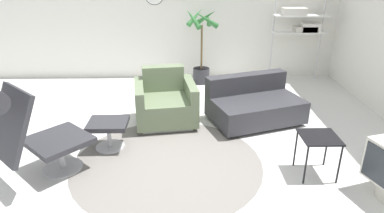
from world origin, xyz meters
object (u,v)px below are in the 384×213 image
at_px(armchair_red, 165,103).
at_px(shelf_unit, 302,23).
at_px(side_table, 319,141).
at_px(potted_plant, 201,53).
at_px(lounge_chair, 23,124).
at_px(couch_low, 254,106).
at_px(ottoman, 108,128).

bearing_deg(armchair_red, shelf_unit, -151.48).
relative_size(armchair_red, side_table, 2.03).
bearing_deg(armchair_red, potted_plant, -117.03).
height_order(lounge_chair, couch_low, lounge_chair).
relative_size(armchair_red, couch_low, 0.65).
distance_m(armchair_red, side_table, 2.21).
bearing_deg(lounge_chair, couch_low, 72.56).
bearing_deg(armchair_red, ottoman, 40.36).
xyz_separation_m(armchair_red, shelf_unit, (2.49, 1.84, 0.84)).
height_order(armchair_red, side_table, armchair_red).
xyz_separation_m(lounge_chair, potted_plant, (1.95, 3.22, -0.09)).
relative_size(couch_low, shelf_unit, 0.75).
xyz_separation_m(armchair_red, couch_low, (1.29, 0.01, -0.05)).
bearing_deg(side_table, potted_plant, 109.36).
relative_size(lounge_chair, ottoman, 2.40).
bearing_deg(potted_plant, ottoman, -116.95).
xyz_separation_m(side_table, shelf_unit, (0.77, 3.24, 0.72)).
bearing_deg(lounge_chair, potted_plant, 102.18).
bearing_deg(potted_plant, couch_low, -68.47).
distance_m(couch_low, potted_plant, 1.91).
height_order(ottoman, shelf_unit, shelf_unit).
distance_m(ottoman, couch_low, 2.11).
bearing_deg(shelf_unit, lounge_chair, -139.17).
relative_size(lounge_chair, armchair_red, 1.22).
distance_m(couch_low, side_table, 1.48).
bearing_deg(lounge_chair, shelf_unit, 84.17).
xyz_separation_m(ottoman, shelf_unit, (3.16, 2.60, 0.86)).
bearing_deg(armchair_red, side_table, 132.78).
relative_size(potted_plant, shelf_unit, 0.72).
height_order(potted_plant, shelf_unit, shelf_unit).
relative_size(lounge_chair, potted_plant, 0.82).
bearing_deg(lounge_chair, side_table, 44.64).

